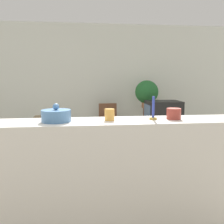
{
  "coord_description": "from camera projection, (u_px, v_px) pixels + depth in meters",
  "views": [
    {
      "loc": [
        -0.16,
        -2.52,
        1.47
      ],
      "look_at": [
        0.38,
        1.92,
        0.85
      ],
      "focal_mm": 40.0,
      "sensor_mm": 36.0,
      "label": 1
    }
  ],
  "objects": [
    {
      "name": "couch",
      "position": [
        51.0,
        154.0,
        3.99
      ],
      "size": [
        0.91,
        2.09,
        0.73
      ],
      "color": "#847051",
      "rests_on": "ground_plane"
    },
    {
      "name": "decorative_bowl",
      "position": [
        56.0,
        116.0,
        2.17
      ],
      "size": [
        0.26,
        0.26,
        0.16
      ],
      "color": "#4C7AAD",
      "rests_on": "foreground_counter"
    },
    {
      "name": "plant_stand",
      "position": [
        146.0,
        125.0,
        5.6
      ],
      "size": [
        0.15,
        0.15,
        0.8
      ],
      "color": "brown",
      "rests_on": "ground_plane"
    },
    {
      "name": "tv_stand",
      "position": [
        163.0,
        142.0,
        4.82
      ],
      "size": [
        0.92,
        0.51,
        0.47
      ],
      "color": "brown",
      "rests_on": "ground_plane"
    },
    {
      "name": "potted_plant",
      "position": [
        147.0,
        93.0,
        5.49
      ],
      "size": [
        0.51,
        0.51,
        0.61
      ],
      "color": "#8E5B3D",
      "rests_on": "plant_stand"
    },
    {
      "name": "ground_plane",
      "position": [
        98.0,
        215.0,
        2.7
      ],
      "size": [
        14.0,
        14.0,
        0.0
      ],
      "primitive_type": "plane",
      "color": "beige"
    },
    {
      "name": "candle_jar",
      "position": [
        110.0,
        115.0,
        2.23
      ],
      "size": [
        0.09,
        0.09,
        0.11
      ],
      "color": "gold",
      "rests_on": "foreground_counter"
    },
    {
      "name": "wall_back",
      "position": [
        88.0,
        83.0,
        5.88
      ],
      "size": [
        9.0,
        0.06,
        2.7
      ],
      "color": "silver",
      "rests_on": "ground_plane"
    },
    {
      "name": "foreground_counter",
      "position": [
        100.0,
        179.0,
        2.3
      ],
      "size": [
        2.67,
        0.44,
        1.09
      ],
      "color": "beige",
      "rests_on": "ground_plane"
    },
    {
      "name": "candlestick",
      "position": [
        153.0,
        112.0,
        2.27
      ],
      "size": [
        0.07,
        0.07,
        0.21
      ],
      "color": "#B7933D",
      "rests_on": "foreground_counter"
    },
    {
      "name": "television",
      "position": [
        163.0,
        116.0,
        4.74
      ],
      "size": [
        0.64,
        0.49,
        0.56
      ],
      "color": "black",
      "rests_on": "tv_stand"
    },
    {
      "name": "coffee_tin",
      "position": [
        174.0,
        114.0,
        2.3
      ],
      "size": [
        0.13,
        0.13,
        0.1
      ],
      "color": "#99382D",
      "rests_on": "foreground_counter"
    },
    {
      "name": "wooden_chair",
      "position": [
        108.0,
        122.0,
        5.48
      ],
      "size": [
        0.44,
        0.44,
        0.9
      ],
      "color": "brown",
      "rests_on": "ground_plane"
    }
  ]
}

